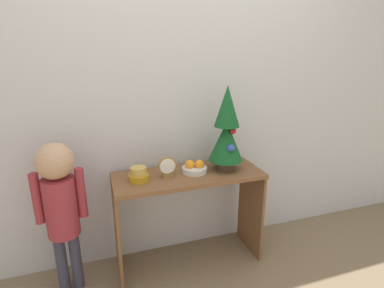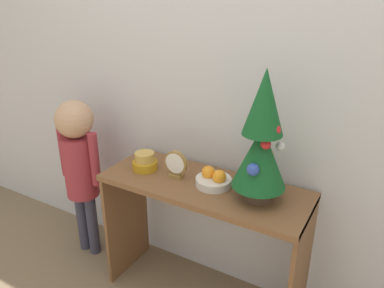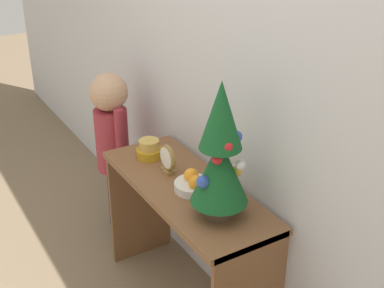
{
  "view_description": "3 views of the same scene",
  "coord_description": "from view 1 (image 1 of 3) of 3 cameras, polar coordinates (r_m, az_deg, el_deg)",
  "views": [
    {
      "loc": [
        -0.59,
        -1.64,
        1.53
      ],
      "look_at": [
        0.03,
        0.21,
        0.92
      ],
      "focal_mm": 28.0,
      "sensor_mm": 36.0,
      "label": 1
    },
    {
      "loc": [
        0.76,
        -1.23,
        1.61
      ],
      "look_at": [
        -0.05,
        0.16,
        0.93
      ],
      "focal_mm": 35.0,
      "sensor_mm": 36.0,
      "label": 2
    },
    {
      "loc": [
        1.84,
        -0.88,
        1.98
      ],
      "look_at": [
        0.04,
        0.21,
        0.95
      ],
      "focal_mm": 50.0,
      "sensor_mm": 36.0,
      "label": 3
    }
  ],
  "objects": [
    {
      "name": "mini_tree",
      "position": [
        2.09,
        6.6,
        2.6
      ],
      "size": [
        0.24,
        0.24,
        0.6
      ],
      "color": "#4C3828",
      "rests_on": "console_table"
    },
    {
      "name": "child_figure",
      "position": [
        2.03,
        -23.86,
        -9.47
      ],
      "size": [
        0.3,
        0.22,
        1.02
      ],
      "color": "#38384C",
      "rests_on": "ground_plane"
    },
    {
      "name": "back_wall",
      "position": [
        2.18,
        -2.74,
        9.88
      ],
      "size": [
        7.0,
        0.05,
        2.5
      ],
      "primitive_type": "cube",
      "color": "silver",
      "rests_on": "ground_plane"
    },
    {
      "name": "fruit_bowl",
      "position": [
        2.1,
        0.48,
        -4.57
      ],
      "size": [
        0.17,
        0.17,
        0.09
      ],
      "color": "silver",
      "rests_on": "console_table"
    },
    {
      "name": "console_table",
      "position": [
        2.16,
        -0.68,
        -9.84
      ],
      "size": [
        1.04,
        0.4,
        0.71
      ],
      "color": "brown",
      "rests_on": "ground_plane"
    },
    {
      "name": "desk_clock",
      "position": [
        2.02,
        -4.73,
        -4.43
      ],
      "size": [
        0.12,
        0.04,
        0.14
      ],
      "color": "olive",
      "rests_on": "console_table"
    },
    {
      "name": "singing_bowl",
      "position": [
        1.99,
        -10.1,
        -5.83
      ],
      "size": [
        0.13,
        0.13,
        0.1
      ],
      "color": "#B78419",
      "rests_on": "console_table"
    },
    {
      "name": "ground_plane",
      "position": [
        2.31,
        1.03,
        -24.08
      ],
      "size": [
        12.0,
        12.0,
        0.0
      ],
      "primitive_type": "plane",
      "color": "#7A664C"
    }
  ]
}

